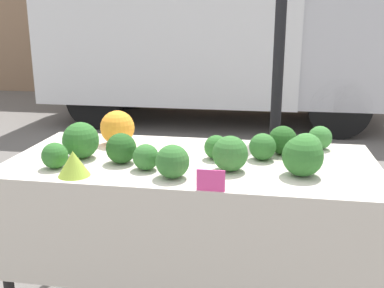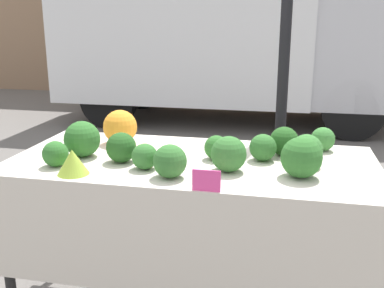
# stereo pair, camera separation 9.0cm
# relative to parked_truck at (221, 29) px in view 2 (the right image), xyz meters

# --- Properties ---
(tent_pole) EXTENTS (0.07, 0.07, 2.70)m
(tent_pole) POSITION_rel_parked_truck_xyz_m (1.00, -4.01, -0.07)
(tent_pole) COLOR black
(tent_pole) RESTS_ON ground_plane
(parked_truck) EXTENTS (5.11, 1.92, 2.66)m
(parked_truck) POSITION_rel_parked_truck_xyz_m (0.00, 0.00, 0.00)
(parked_truck) COLOR white
(parked_truck) RESTS_ON ground_plane
(market_table) EXTENTS (1.82, 0.84, 0.88)m
(market_table) POSITION_rel_parked_truck_xyz_m (0.58, -4.88, -0.65)
(market_table) COLOR beige
(market_table) RESTS_ON ground_plane
(orange_cauliflower) EXTENTS (0.19, 0.19, 0.19)m
(orange_cauliflower) POSITION_rel_parked_truck_xyz_m (0.12, -4.60, -0.44)
(orange_cauliflower) COLOR orange
(orange_cauliflower) RESTS_ON market_table
(romanesco_head) EXTENTS (0.14, 0.14, 0.12)m
(romanesco_head) POSITION_rel_parked_truck_xyz_m (0.10, -5.14, -0.48)
(romanesco_head) COLOR #93B238
(romanesco_head) RESTS_ON market_table
(broccoli_head_0) EXTENTS (0.15, 0.15, 0.15)m
(broccoli_head_0) POSITION_rel_parked_truck_xyz_m (1.03, -4.64, -0.46)
(broccoli_head_0) COLOR #23511E
(broccoli_head_0) RESTS_ON market_table
(broccoli_head_1) EXTENTS (0.15, 0.15, 0.15)m
(broccoli_head_1) POSITION_rel_parked_truck_xyz_m (0.25, -4.92, -0.46)
(broccoli_head_1) COLOR #23511E
(broccoli_head_1) RESTS_ON market_table
(broccoli_head_2) EXTENTS (0.12, 0.12, 0.12)m
(broccoli_head_2) POSITION_rel_parked_truck_xyz_m (0.70, -4.78, -0.48)
(broccoli_head_2) COLOR #2D6628
(broccoli_head_2) RESTS_ON market_table
(broccoli_head_3) EXTENTS (0.12, 0.12, 0.12)m
(broccoli_head_3) POSITION_rel_parked_truck_xyz_m (-0.03, -5.05, -0.47)
(broccoli_head_3) COLOR #2D6628
(broccoli_head_3) RESTS_ON market_table
(broccoli_head_4) EXTENTS (0.12, 0.12, 0.12)m
(broccoli_head_4) POSITION_rel_parked_truck_xyz_m (0.40, -5.00, -0.48)
(broccoli_head_4) COLOR #336B2D
(broccoli_head_4) RESTS_ON market_table
(broccoli_head_5) EXTENTS (0.18, 0.18, 0.18)m
(broccoli_head_5) POSITION_rel_parked_truck_xyz_m (1.10, -4.97, -0.45)
(broccoli_head_5) COLOR #2D6628
(broccoli_head_5) RESTS_ON market_table
(broccoli_head_6) EXTENTS (0.17, 0.17, 0.17)m
(broccoli_head_6) POSITION_rel_parked_truck_xyz_m (0.78, -4.95, -0.45)
(broccoli_head_6) COLOR #336B2D
(broccoli_head_6) RESTS_ON market_table
(broccoli_head_7) EXTENTS (0.18, 0.18, 0.18)m
(broccoli_head_7) POSITION_rel_parked_truck_xyz_m (0.02, -4.88, -0.45)
(broccoli_head_7) COLOR #2D6628
(broccoli_head_7) RESTS_ON market_table
(broccoli_head_8) EXTENTS (0.16, 0.16, 0.16)m
(broccoli_head_8) POSITION_rel_parked_truck_xyz_m (1.13, -4.80, -0.46)
(broccoli_head_8) COLOR #387533
(broccoli_head_8) RESTS_ON market_table
(broccoli_head_9) EXTENTS (0.15, 0.15, 0.15)m
(broccoli_head_9) POSITION_rel_parked_truck_xyz_m (0.54, -5.09, -0.46)
(broccoli_head_9) COLOR #336B2D
(broccoli_head_9) RESTS_ON market_table
(broccoli_head_10) EXTENTS (0.13, 0.13, 0.13)m
(broccoli_head_10) POSITION_rel_parked_truck_xyz_m (0.93, -4.76, -0.47)
(broccoli_head_10) COLOR #336B2D
(broccoli_head_10) RESTS_ON market_table
(broccoli_head_11) EXTENTS (0.13, 0.13, 0.13)m
(broccoli_head_11) POSITION_rel_parked_truck_xyz_m (1.23, -4.51, -0.47)
(broccoli_head_11) COLOR #387533
(broccoli_head_11) RESTS_ON market_table
(price_sign) EXTENTS (0.12, 0.01, 0.09)m
(price_sign) POSITION_rel_parked_truck_xyz_m (0.73, -5.22, -0.49)
(price_sign) COLOR #EF4793
(price_sign) RESTS_ON market_table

